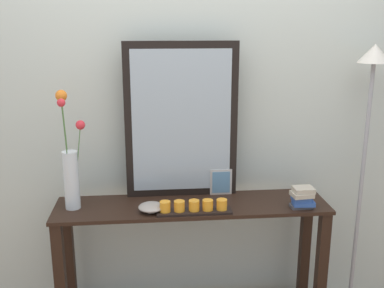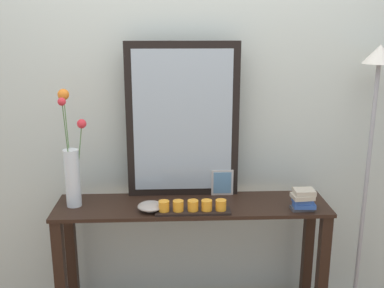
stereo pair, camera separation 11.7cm
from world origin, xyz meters
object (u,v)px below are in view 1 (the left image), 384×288
tall_vase_left (71,168)px  picture_frame_small (221,182)px  mirror_leaning (181,121)px  decorative_bowl (151,207)px  console_table (192,262)px  candle_tray (194,207)px  book_stack (302,197)px  floor_lamp (366,143)px

tall_vase_left → picture_frame_small: tall_vase_left is taller
mirror_leaning → decorative_bowl: bearing=-128.3°
console_table → candle_tray: bearing=-91.3°
console_table → book_stack: book_stack is taller
decorative_bowl → floor_lamp: 1.26m
mirror_leaning → decorative_bowl: mirror_leaning is taller
console_table → tall_vase_left: bearing=178.8°
mirror_leaning → tall_vase_left: mirror_leaning is taller
book_stack → floor_lamp: size_ratio=0.07×
console_table → book_stack: size_ratio=11.62×
mirror_leaning → picture_frame_small: 0.42m
mirror_leaning → candle_tray: size_ratio=2.21×
tall_vase_left → floor_lamp: 1.64m
picture_frame_small → book_stack: size_ratio=1.17×
mirror_leaning → tall_vase_left: (-0.59, -0.13, -0.21)m
picture_frame_small → floor_lamp: bearing=-3.0°
console_table → picture_frame_small: size_ratio=9.95×
console_table → tall_vase_left: (-0.64, 0.01, 0.57)m
tall_vase_left → decorative_bowl: 0.47m
console_table → picture_frame_small: 0.48m
decorative_bowl → book_stack: size_ratio=1.06×
mirror_leaning → decorative_bowl: size_ratio=6.36×
tall_vase_left → floor_lamp: size_ratio=0.37×
mirror_leaning → floor_lamp: bearing=-3.1°
mirror_leaning → floor_lamp: mirror_leaning is taller
picture_frame_small → floor_lamp: floor_lamp is taller
picture_frame_small → tall_vase_left: bearing=-171.9°
candle_tray → decorative_bowl: size_ratio=2.88×
console_table → mirror_leaning: bearing=107.3°
console_table → mirror_leaning: (-0.04, 0.14, 0.78)m
console_table → book_stack: bearing=-10.3°
tall_vase_left → mirror_leaning: bearing=12.3°
floor_lamp → book_stack: bearing=-155.3°
candle_tray → picture_frame_small: size_ratio=2.63×
tall_vase_left → candle_tray: (0.63, -0.13, -0.19)m
tall_vase_left → book_stack: (1.22, -0.12, -0.16)m
console_table → book_stack: 0.72m
decorative_bowl → book_stack: bearing=-1.7°
tall_vase_left → picture_frame_small: (0.82, 0.12, -0.15)m
candle_tray → decorative_bowl: bearing=171.4°
candle_tray → floor_lamp: bearing=11.4°
decorative_bowl → console_table: bearing=20.1°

